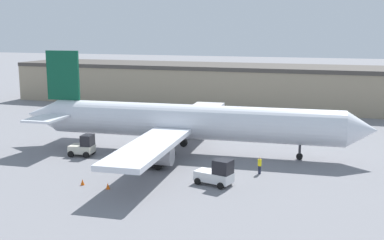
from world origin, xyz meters
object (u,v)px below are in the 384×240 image
at_px(safety_cone_near, 83,182).
at_px(safety_cone_far, 108,186).
at_px(pushback_tug, 84,146).
at_px(ground_crew_worker, 260,165).
at_px(airplane, 184,122).
at_px(belt_loader_truck, 153,159).
at_px(baggage_tug, 217,174).

height_order(safety_cone_near, safety_cone_far, same).
bearing_deg(pushback_tug, safety_cone_near, -66.87).
bearing_deg(ground_crew_worker, airplane, 99.70).
distance_m(airplane, belt_loader_truck, 7.44).
xyz_separation_m(airplane, pushback_tug, (-10.03, -5.02, -2.44)).
bearing_deg(safety_cone_near, ground_crew_worker, 30.18).
distance_m(airplane, ground_crew_worker, 11.58).
bearing_deg(airplane, pushback_tug, -157.39).
bearing_deg(airplane, belt_loader_truck, -100.98).
distance_m(pushback_tug, safety_cone_far, 12.30).
bearing_deg(safety_cone_near, airplane, 71.34).
bearing_deg(pushback_tug, airplane, 19.57).
height_order(baggage_tug, belt_loader_truck, baggage_tug).
relative_size(baggage_tug, pushback_tug, 1.34).
xyz_separation_m(pushback_tug, safety_cone_far, (7.97, -9.34, -0.80)).
xyz_separation_m(safety_cone_near, safety_cone_far, (2.70, -0.27, 0.00)).
relative_size(ground_crew_worker, safety_cone_near, 3.05).
height_order(airplane, ground_crew_worker, airplane).
relative_size(airplane, ground_crew_worker, 24.29).
bearing_deg(belt_loader_truck, airplane, 77.07).
height_order(airplane, pushback_tug, airplane).
relative_size(baggage_tug, safety_cone_far, 6.76).
height_order(pushback_tug, safety_cone_far, pushback_tug).
bearing_deg(safety_cone_far, pushback_tug, 130.49).
distance_m(airplane, safety_cone_near, 15.22).
relative_size(airplane, pushback_tug, 14.66).
bearing_deg(belt_loader_truck, safety_cone_far, -105.13).
relative_size(ground_crew_worker, pushback_tug, 0.60).
bearing_deg(pushback_tug, ground_crew_worker, -8.83).
height_order(baggage_tug, pushback_tug, baggage_tug).
distance_m(baggage_tug, safety_cone_near, 12.14).
distance_m(belt_loader_truck, safety_cone_near, 8.18).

